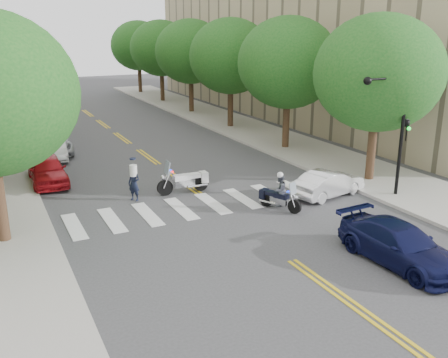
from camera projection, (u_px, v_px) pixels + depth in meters
ground at (292, 261)px, 17.25m from camera, size 140.00×140.00×0.00m
sidewalk_right at (238, 126)px, 40.11m from camera, size 5.00×60.00×0.15m
tree_r_0 at (378, 73)px, 24.49m from camera, size 6.40×6.40×8.45m
tree_r_1 at (288, 63)px, 31.34m from camera, size 6.40×6.40×8.45m
tree_r_2 at (231, 56)px, 38.20m from camera, size 6.40×6.40×8.45m
tree_r_3 at (190, 52)px, 45.06m from camera, size 6.40×6.40×8.45m
tree_r_4 at (161, 48)px, 51.91m from camera, size 6.40×6.40×8.45m
tree_r_5 at (138, 46)px, 58.77m from camera, size 6.40×6.40×8.45m
traffic_signal_pole at (395, 120)px, 22.42m from camera, size 2.82×0.42×6.00m
motorcycle_police at (279, 193)px, 21.90m from camera, size 1.09×2.02×1.72m
motorcycle_parked at (187, 181)px, 24.19m from camera, size 2.60×0.60×1.68m
officer_standing at (134, 183)px, 23.00m from camera, size 0.67×0.71×1.64m
convertible at (329, 183)px, 23.66m from camera, size 4.02×2.09×1.26m
sedan_blue at (400, 244)px, 16.91m from camera, size 2.16×4.82×1.37m
parked_car_a at (47, 170)px, 25.51m from camera, size 1.81×4.35×1.47m
parked_car_b at (55, 149)px, 30.31m from camera, size 1.52×3.67×1.18m
parked_car_c at (51, 143)px, 31.57m from camera, size 2.39×4.97×1.36m
parked_car_d at (40, 127)px, 36.49m from camera, size 2.04×4.67×1.34m
parked_car_e at (17, 115)px, 41.18m from camera, size 2.15×4.55×1.50m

